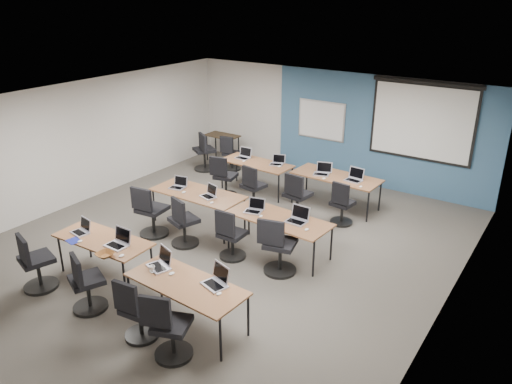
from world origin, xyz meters
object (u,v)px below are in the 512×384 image
Objects in this scene: laptop_3 at (217,280)px; task_chair_3 at (168,331)px; task_chair_2 at (137,314)px; laptop_11 at (355,177)px; laptop_2 at (161,262)px; task_chair_4 at (151,215)px; training_table_mid_right at (279,220)px; task_chair_7 at (278,250)px; laptop_5 at (209,194)px; task_chair_8 at (224,180)px; laptop_0 at (82,229)px; laptop_10 at (322,171)px; projector_screen at (423,117)px; training_table_front_left at (103,241)px; training_table_front_right at (186,286)px; task_chair_9 at (253,190)px; task_chair_1 at (86,287)px; task_chair_10 at (297,200)px; training_table_back_right at (336,178)px; laptop_6 at (254,208)px; task_chair_5 at (183,225)px; task_chair_6 at (231,238)px; utility_table at (222,138)px; training_table_back_left at (256,164)px; laptop_7 at (298,218)px; spare_chair_a at (231,156)px; task_chair_0 at (35,266)px; laptop_8 at (244,156)px; whiteboard at (321,120)px; laptop_4 at (178,185)px; laptop_1 at (119,241)px; training_table_mid_left at (198,194)px; task_chair_11 at (342,207)px; laptop_9 at (277,162)px.

laptop_3 is 0.35× the size of task_chair_3.
task_chair_2 is 5.69m from laptop_11.
task_chair_4 is at bearing 158.26° from laptop_2.
laptop_2 is (-0.57, -2.40, 0.11)m from training_table_mid_right.
laptop_2 is 0.33× the size of task_chair_7.
laptop_5 is 1.78m from task_chair_8.
task_chair_8 is (-0.02, 3.94, -0.37)m from laptop_0.
task_chair_8 reaches higher than laptop_10.
projector_screen is 5.09m from laptop_5.
training_table_front_right is at bearing -8.66° from training_table_front_left.
laptop_3 is at bearing -52.40° from task_chair_9.
task_chair_1 is 0.98× the size of task_chair_10.
training_table_back_right is 6.18× the size of laptop_6.
task_chair_10 reaches higher than task_chair_5.
task_chair_6 is 1.04× the size of utility_table.
training_table_back_left is at bearing -33.43° from utility_table.
laptop_7 is 4.94m from spare_chair_a.
task_chair_8 reaches higher than laptop_2.
task_chair_5 reaches higher than utility_table.
training_table_mid_right is 3.39m from laptop_0.
utility_table is at bearing 143.80° from laptop_3.
task_chair_0 is 3.09× the size of laptop_8.
laptop_4 is at bearing -105.49° from whiteboard.
training_table_mid_right is at bearing -105.55° from projector_screen.
task_chair_4 reaches higher than laptop_7.
task_chair_7 reaches higher than laptop_1.
whiteboard reaches higher than laptop_10.
training_table_front_right is 4.85m from task_chair_8.
laptop_8 reaches higher than laptop_5.
task_chair_7 is (0.41, -3.09, -0.25)m from training_table_back_right.
utility_table is at bearing -169.28° from whiteboard.
task_chair_5 is at bearing 85.25° from task_chair_0.
training_table_mid_left is at bearing -95.66° from task_chair_9.
laptop_5 is 2.70m from laptop_10.
task_chair_3 is at bearing -89.34° from laptop_7.
task_chair_10 is at bearing 101.45° from task_chair_1.
laptop_10 is 0.36× the size of task_chair_11.
task_chair_5 is 2.97× the size of laptop_10.
training_table_back_left is 5.22× the size of laptop_8.
laptop_10 is at bearing 9.43° from task_chair_8.
laptop_3 is 4.12m from task_chair_11.
task_chair_2 is at bearing 17.67° from task_chair_0.
laptop_0 is at bearing -102.50° from task_chair_8.
laptop_7 is at bearing 108.25° from laptop_3.
task_chair_6 reaches higher than laptop_9.
training_table_front_right is 5.94× the size of laptop_0.
task_chair_8 is 2.99m from laptop_11.
laptop_7 reaches higher than task_chair_9.
laptop_0 is at bearing -118.38° from task_chair_11.
task_chair_0 is (-1.28, -7.36, -1.03)m from whiteboard.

